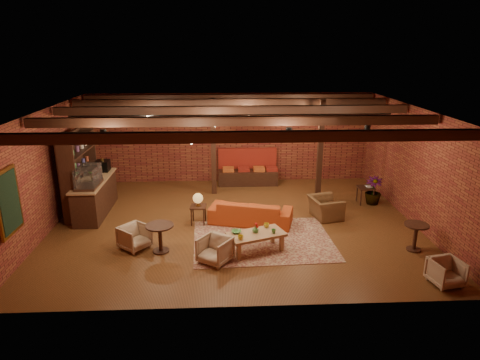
{
  "coord_description": "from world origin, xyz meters",
  "views": [
    {
      "loc": [
        -0.38,
        -11.1,
        4.84
      ],
      "look_at": [
        0.16,
        0.2,
        1.22
      ],
      "focal_mm": 32.0,
      "sensor_mm": 36.0,
      "label": 1
    }
  ],
  "objects_px": {
    "round_table_left": "(160,234)",
    "round_table_right": "(416,233)",
    "armchair_a": "(135,236)",
    "plant_tall": "(376,163)",
    "coffee_table": "(256,235)",
    "armchair_b": "(215,249)",
    "armchair_far": "(446,271)",
    "side_table_lamp": "(198,201)",
    "side_table_book": "(366,188)",
    "sofa": "(251,212)",
    "armchair_right": "(326,204)"
  },
  "relations": [
    {
      "from": "side_table_book",
      "to": "plant_tall",
      "type": "bearing_deg",
      "value": -18.08
    },
    {
      "from": "round_table_right",
      "to": "plant_tall",
      "type": "distance_m",
      "value": 3.3
    },
    {
      "from": "armchair_b",
      "to": "plant_tall",
      "type": "height_order",
      "value": "plant_tall"
    },
    {
      "from": "round_table_right",
      "to": "plant_tall",
      "type": "xyz_separation_m",
      "value": [
        0.06,
        3.18,
        0.87
      ]
    },
    {
      "from": "side_table_lamp",
      "to": "plant_tall",
      "type": "bearing_deg",
      "value": 13.32
    },
    {
      "from": "sofa",
      "to": "armchair_a",
      "type": "height_order",
      "value": "sofa"
    },
    {
      "from": "sofa",
      "to": "side_table_lamp",
      "type": "height_order",
      "value": "side_table_lamp"
    },
    {
      "from": "side_table_lamp",
      "to": "round_table_right",
      "type": "bearing_deg",
      "value": -19.51
    },
    {
      "from": "coffee_table",
      "to": "round_table_right",
      "type": "height_order",
      "value": "coffee_table"
    },
    {
      "from": "side_table_lamp",
      "to": "armchair_b",
      "type": "relative_size",
      "value": 1.32
    },
    {
      "from": "sofa",
      "to": "round_table_right",
      "type": "distance_m",
      "value": 4.31
    },
    {
      "from": "coffee_table",
      "to": "side_table_lamp",
      "type": "height_order",
      "value": "side_table_lamp"
    },
    {
      "from": "coffee_table",
      "to": "round_table_left",
      "type": "xyz_separation_m",
      "value": [
        -2.31,
        0.07,
        0.06
      ]
    },
    {
      "from": "armchair_a",
      "to": "plant_tall",
      "type": "bearing_deg",
      "value": -27.54
    },
    {
      "from": "sofa",
      "to": "armchair_a",
      "type": "xyz_separation_m",
      "value": [
        -2.97,
        -1.42,
        -0.01
      ]
    },
    {
      "from": "coffee_table",
      "to": "round_table_right",
      "type": "xyz_separation_m",
      "value": [
        3.89,
        -0.15,
        0.04
      ]
    },
    {
      "from": "side_table_book",
      "to": "armchair_far",
      "type": "xyz_separation_m",
      "value": [
        0.13,
        -4.82,
        -0.19
      ]
    },
    {
      "from": "coffee_table",
      "to": "armchair_b",
      "type": "bearing_deg",
      "value": -152.29
    },
    {
      "from": "side_table_book",
      "to": "armchair_far",
      "type": "height_order",
      "value": "armchair_far"
    },
    {
      "from": "coffee_table",
      "to": "armchair_a",
      "type": "relative_size",
      "value": 2.31
    },
    {
      "from": "armchair_a",
      "to": "side_table_book",
      "type": "bearing_deg",
      "value": -26.37
    },
    {
      "from": "sofa",
      "to": "round_table_right",
      "type": "xyz_separation_m",
      "value": [
        3.89,
        -1.85,
        0.13
      ]
    },
    {
      "from": "sofa",
      "to": "round_table_left",
      "type": "height_order",
      "value": "round_table_left"
    },
    {
      "from": "armchair_right",
      "to": "round_table_right",
      "type": "xyz_separation_m",
      "value": [
        1.69,
        -2.15,
        0.05
      ]
    },
    {
      "from": "armchair_right",
      "to": "sofa",
      "type": "bearing_deg",
      "value": 85.76
    },
    {
      "from": "armchair_right",
      "to": "side_table_book",
      "type": "height_order",
      "value": "armchair_right"
    },
    {
      "from": "side_table_book",
      "to": "coffee_table",
      "type": "bearing_deg",
      "value": -140.24
    },
    {
      "from": "armchair_a",
      "to": "armchair_b",
      "type": "height_order",
      "value": "armchair_b"
    },
    {
      "from": "sofa",
      "to": "side_table_book",
      "type": "relative_size",
      "value": 4.03
    },
    {
      "from": "armchair_b",
      "to": "round_table_right",
      "type": "height_order",
      "value": "round_table_right"
    },
    {
      "from": "armchair_a",
      "to": "armchair_far",
      "type": "relative_size",
      "value": 1.06
    },
    {
      "from": "armchair_b",
      "to": "round_table_right",
      "type": "xyz_separation_m",
      "value": [
        4.87,
        0.37,
        0.12
      ]
    },
    {
      "from": "round_table_left",
      "to": "round_table_right",
      "type": "relative_size",
      "value": 1.02
    },
    {
      "from": "side_table_lamp",
      "to": "armchair_b",
      "type": "bearing_deg",
      "value": -77.96
    },
    {
      "from": "armchair_a",
      "to": "plant_tall",
      "type": "height_order",
      "value": "plant_tall"
    },
    {
      "from": "sofa",
      "to": "side_table_lamp",
      "type": "relative_size",
      "value": 2.55
    },
    {
      "from": "armchair_a",
      "to": "armchair_right",
      "type": "relative_size",
      "value": 0.7
    },
    {
      "from": "armchair_a",
      "to": "armchair_far",
      "type": "xyz_separation_m",
      "value": [
        6.82,
        -2.0,
        -0.02
      ]
    },
    {
      "from": "round_table_left",
      "to": "plant_tall",
      "type": "xyz_separation_m",
      "value": [
        6.26,
        2.96,
        0.85
      ]
    },
    {
      "from": "armchair_a",
      "to": "round_table_right",
      "type": "bearing_deg",
      "value": -52.81
    },
    {
      "from": "coffee_table",
      "to": "round_table_right",
      "type": "relative_size",
      "value": 2.2
    },
    {
      "from": "armchair_b",
      "to": "armchair_far",
      "type": "xyz_separation_m",
      "value": [
        4.84,
        -1.2,
        -0.03
      ]
    },
    {
      "from": "coffee_table",
      "to": "round_table_left",
      "type": "distance_m",
      "value": 2.31
    },
    {
      "from": "armchair_b",
      "to": "plant_tall",
      "type": "bearing_deg",
      "value": 71.02
    },
    {
      "from": "coffee_table",
      "to": "plant_tall",
      "type": "height_order",
      "value": "plant_tall"
    },
    {
      "from": "side_table_lamp",
      "to": "armchair_far",
      "type": "height_order",
      "value": "side_table_lamp"
    },
    {
      "from": "round_table_right",
      "to": "coffee_table",
      "type": "bearing_deg",
      "value": 177.8
    },
    {
      "from": "coffee_table",
      "to": "armchair_b",
      "type": "distance_m",
      "value": 1.12
    },
    {
      "from": "side_table_book",
      "to": "round_table_left",
      "type": "bearing_deg",
      "value": -153.32
    },
    {
      "from": "round_table_left",
      "to": "armchair_far",
      "type": "relative_size",
      "value": 1.13
    }
  ]
}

